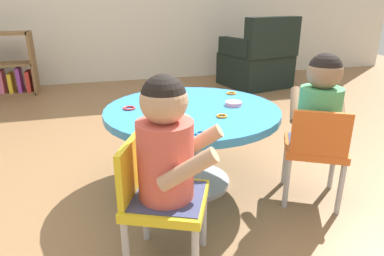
{
  "coord_description": "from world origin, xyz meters",
  "views": [
    {
      "loc": [
        -0.48,
        -1.72,
        1.02
      ],
      "look_at": [
        0.0,
        0.0,
        0.35
      ],
      "focal_mm": 31.96,
      "sensor_mm": 36.0,
      "label": 1
    }
  ],
  "objects_px": {
    "craft_table": "(192,125)",
    "craft_scissors": "(161,99)",
    "child_chair_right": "(315,149)",
    "rolling_pin": "(169,104)",
    "armchair_dark": "(258,62)",
    "child_chair_left": "(158,198)",
    "seated_child_right": "(320,104)",
    "seated_child_left": "(166,144)"
  },
  "relations": [
    {
      "from": "craft_table",
      "to": "craft_scissors",
      "type": "height_order",
      "value": "craft_scissors"
    },
    {
      "from": "craft_table",
      "to": "child_chair_right",
      "type": "distance_m",
      "value": 0.66
    },
    {
      "from": "craft_table",
      "to": "rolling_pin",
      "type": "bearing_deg",
      "value": 167.62
    },
    {
      "from": "craft_table",
      "to": "child_chair_right",
      "type": "xyz_separation_m",
      "value": [
        0.56,
        -0.35,
        -0.06
      ]
    },
    {
      "from": "child_chair_right",
      "to": "armchair_dark",
      "type": "height_order",
      "value": "armchair_dark"
    },
    {
      "from": "child_chair_left",
      "to": "rolling_pin",
      "type": "xyz_separation_m",
      "value": [
        0.18,
        0.61,
        0.19
      ]
    },
    {
      "from": "craft_table",
      "to": "armchair_dark",
      "type": "height_order",
      "value": "armchair_dark"
    },
    {
      "from": "craft_table",
      "to": "seated_child_right",
      "type": "relative_size",
      "value": 1.88
    },
    {
      "from": "craft_table",
      "to": "seated_child_left",
      "type": "height_order",
      "value": "seated_child_left"
    },
    {
      "from": "child_chair_left",
      "to": "craft_scissors",
      "type": "height_order",
      "value": "child_chair_left"
    },
    {
      "from": "craft_table",
      "to": "child_chair_right",
      "type": "relative_size",
      "value": 1.79
    },
    {
      "from": "craft_table",
      "to": "child_chair_left",
      "type": "relative_size",
      "value": 1.79
    },
    {
      "from": "child_chair_right",
      "to": "craft_scissors",
      "type": "xyz_separation_m",
      "value": [
        -0.69,
        0.56,
        0.17
      ]
    },
    {
      "from": "seated_child_left",
      "to": "seated_child_right",
      "type": "distance_m",
      "value": 0.9
    },
    {
      "from": "child_chair_left",
      "to": "rolling_pin",
      "type": "distance_m",
      "value": 0.67
    },
    {
      "from": "craft_table",
      "to": "craft_scissors",
      "type": "xyz_separation_m",
      "value": [
        -0.13,
        0.21,
        0.1
      ]
    },
    {
      "from": "child_chair_right",
      "to": "craft_table",
      "type": "bearing_deg",
      "value": 148.37
    },
    {
      "from": "child_chair_left",
      "to": "seated_child_left",
      "type": "bearing_deg",
      "value": -24.16
    },
    {
      "from": "seated_child_right",
      "to": "armchair_dark",
      "type": "bearing_deg",
      "value": 70.59
    },
    {
      "from": "seated_child_left",
      "to": "armchair_dark",
      "type": "xyz_separation_m",
      "value": [
        1.71,
        2.75,
        -0.22
      ]
    },
    {
      "from": "armchair_dark",
      "to": "craft_scissors",
      "type": "distance_m",
      "value": 2.5
    },
    {
      "from": "child_chair_left",
      "to": "seated_child_right",
      "type": "distance_m",
      "value": 0.95
    },
    {
      "from": "child_chair_left",
      "to": "seated_child_right",
      "type": "relative_size",
      "value": 1.05
    },
    {
      "from": "craft_scissors",
      "to": "rolling_pin",
      "type": "bearing_deg",
      "value": -86.78
    },
    {
      "from": "seated_child_right",
      "to": "rolling_pin",
      "type": "height_order",
      "value": "seated_child_right"
    },
    {
      "from": "seated_child_left",
      "to": "rolling_pin",
      "type": "relative_size",
      "value": 2.23
    },
    {
      "from": "rolling_pin",
      "to": "craft_scissors",
      "type": "bearing_deg",
      "value": 93.22
    },
    {
      "from": "craft_table",
      "to": "seated_child_left",
      "type": "bearing_deg",
      "value": -113.71
    },
    {
      "from": "child_chair_right",
      "to": "armchair_dark",
      "type": "bearing_deg",
      "value": 70.45
    },
    {
      "from": "seated_child_left",
      "to": "craft_scissors",
      "type": "height_order",
      "value": "seated_child_left"
    },
    {
      "from": "seated_child_left",
      "to": "rolling_pin",
      "type": "distance_m",
      "value": 0.65
    },
    {
      "from": "rolling_pin",
      "to": "child_chair_right",
      "type": "bearing_deg",
      "value": -28.61
    },
    {
      "from": "child_chair_right",
      "to": "seated_child_right",
      "type": "xyz_separation_m",
      "value": [
        0.02,
        0.04,
        0.23
      ]
    },
    {
      "from": "craft_table",
      "to": "seated_child_right",
      "type": "distance_m",
      "value": 0.68
    },
    {
      "from": "child_chair_left",
      "to": "armchair_dark",
      "type": "relative_size",
      "value": 0.63
    },
    {
      "from": "seated_child_right",
      "to": "armchair_dark",
      "type": "distance_m",
      "value": 2.62
    },
    {
      "from": "seated_child_right",
      "to": "rolling_pin",
      "type": "xyz_separation_m",
      "value": [
        -0.7,
        0.34,
        -0.04
      ]
    },
    {
      "from": "child_chair_right",
      "to": "rolling_pin",
      "type": "xyz_separation_m",
      "value": [
        -0.68,
        0.37,
        0.19
      ]
    },
    {
      "from": "seated_child_left",
      "to": "child_chair_right",
      "type": "bearing_deg",
      "value": 17.28
    },
    {
      "from": "craft_table",
      "to": "rolling_pin",
      "type": "height_order",
      "value": "rolling_pin"
    },
    {
      "from": "rolling_pin",
      "to": "armchair_dark",
      "type": "bearing_deg",
      "value": 53.5
    },
    {
      "from": "rolling_pin",
      "to": "craft_scissors",
      "type": "distance_m",
      "value": 0.19
    }
  ]
}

